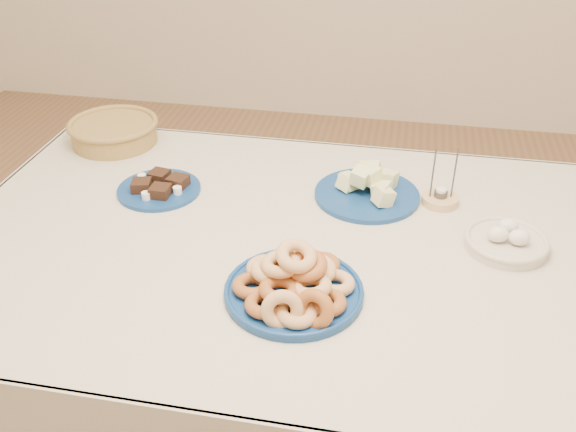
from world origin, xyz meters
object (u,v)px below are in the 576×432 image
object	(u,v)px
egg_bowl	(506,241)
dining_table	(292,275)
donut_platter	(294,285)
wicker_basket	(114,131)
melon_plate	(368,187)
brownie_plate	(159,188)
candle_holder	(440,199)

from	to	relation	value
egg_bowl	dining_table	bearing A→B (deg)	-172.84
donut_platter	wicker_basket	distance (m)	0.94
dining_table	melon_plate	xyz separation A→B (m)	(0.16, 0.25, 0.13)
brownie_plate	wicker_basket	size ratio (longest dim) A/B	0.92
dining_table	candle_holder	bearing A→B (deg)	34.58
brownie_plate	candle_holder	xyz separation A→B (m)	(0.75, 0.08, 0.00)
melon_plate	candle_holder	xyz separation A→B (m)	(0.19, -0.00, -0.01)
dining_table	donut_platter	xyz separation A→B (m)	(0.05, -0.21, 0.14)
brownie_plate	dining_table	bearing A→B (deg)	-22.07
dining_table	egg_bowl	xyz separation A→B (m)	(0.51, 0.06, 0.13)
dining_table	brownie_plate	world-z (taller)	brownie_plate
brownie_plate	egg_bowl	size ratio (longest dim) A/B	1.19
wicker_basket	candle_holder	size ratio (longest dim) A/B	1.77
candle_holder	egg_bowl	distance (m)	0.24
dining_table	egg_bowl	bearing A→B (deg)	7.16
melon_plate	egg_bowl	bearing A→B (deg)	-27.92
dining_table	melon_plate	bearing A→B (deg)	56.88
donut_platter	melon_plate	xyz separation A→B (m)	(0.12, 0.46, -0.01)
candle_holder	donut_platter	bearing A→B (deg)	-124.06
wicker_basket	egg_bowl	world-z (taller)	wicker_basket
dining_table	candle_holder	size ratio (longest dim) A/B	10.65
dining_table	wicker_basket	world-z (taller)	wicker_basket
dining_table	donut_platter	world-z (taller)	donut_platter
dining_table	brownie_plate	size ratio (longest dim) A/B	6.52
melon_plate	wicker_basket	bearing A→B (deg)	167.21
brownie_plate	candle_holder	bearing A→B (deg)	6.15
donut_platter	wicker_basket	size ratio (longest dim) A/B	1.16
melon_plate	wicker_basket	world-z (taller)	melon_plate
brownie_plate	egg_bowl	world-z (taller)	egg_bowl
dining_table	brownie_plate	xyz separation A→B (m)	(-0.40, 0.16, 0.12)
donut_platter	melon_plate	size ratio (longest dim) A/B	0.95
wicker_basket	egg_bowl	xyz separation A→B (m)	(1.15, -0.37, -0.02)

